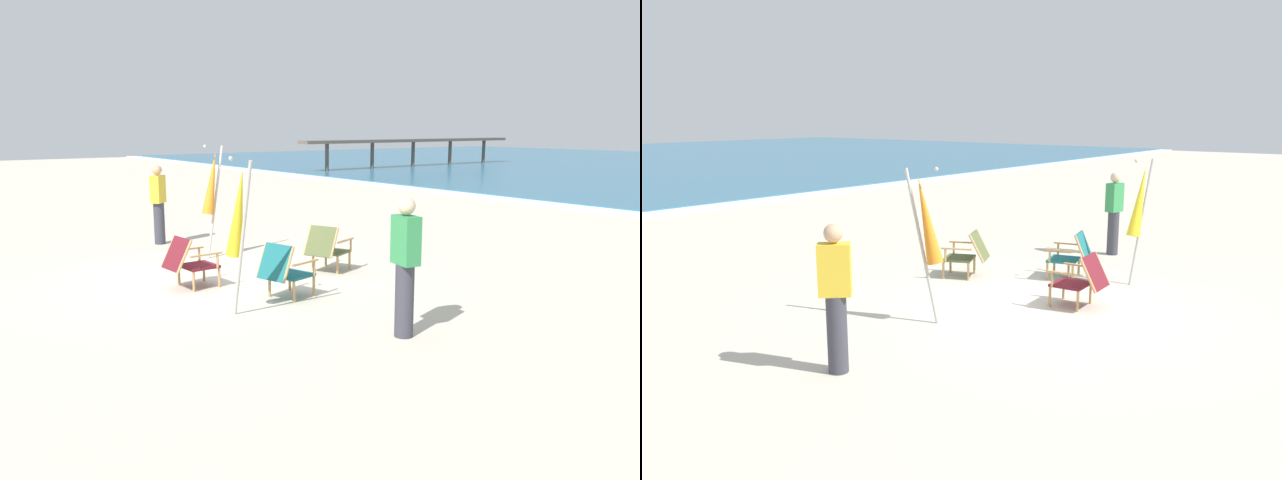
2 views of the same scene
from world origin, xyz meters
TOP-DOWN VIEW (x-y plane):
  - ground_plane at (0.00, 0.00)m, footprint 80.00×80.00m
  - beach_chair_front_left at (0.27, -0.50)m, footprint 0.63×0.78m
  - beach_chair_back_left at (0.63, 1.81)m, footprint 0.82×0.91m
  - beach_chair_mid_center at (1.61, 0.35)m, footprint 0.74×0.83m
  - umbrella_furled_orange at (-1.58, 0.82)m, footprint 0.34×0.55m
  - umbrella_furled_yellow at (2.05, -0.59)m, footprint 0.69×0.26m
  - person_near_chairs at (-3.42, 0.50)m, footprint 0.38×0.38m
  - person_by_waterline at (3.78, 0.61)m, footprint 0.37×0.26m

SIDE VIEW (x-z plane):
  - ground_plane at x=0.00m, z-range 0.00..0.00m
  - beach_chair_front_left at x=0.27m, z-range 0.03..0.82m
  - beach_chair_back_left at x=0.63m, z-range 0.03..0.82m
  - beach_chair_mid_center at x=1.61m, z-range 0.03..0.83m
  - person_near_chairs at x=-3.42m, z-range 0.02..1.65m
  - person_by_waterline at x=3.78m, z-range 0.02..1.65m
  - umbrella_furled_yellow at x=2.05m, z-range 0.31..2.37m
  - umbrella_furled_orange at x=-1.58m, z-range 0.32..2.41m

